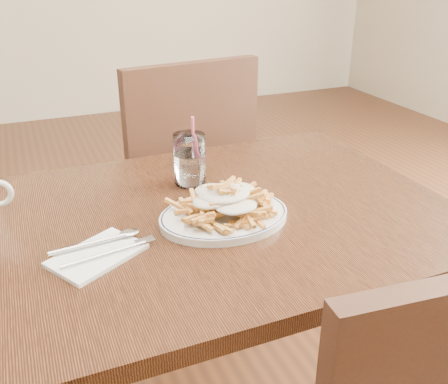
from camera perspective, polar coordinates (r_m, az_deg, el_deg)
name	(u,v)px	position (r m, az deg, el deg)	size (l,w,h in m)	color
table	(194,244)	(1.18, -3.44, -5.94)	(1.20, 0.80, 0.75)	black
chair_far	(181,179)	(1.79, -4.97, 1.52)	(0.51, 0.51, 0.99)	#311A10
fries_plate	(224,216)	(1.11, 0.00, -2.77)	(0.35, 0.32, 0.02)	white
loaded_fries	(224,198)	(1.09, 0.00, -0.73)	(0.25, 0.22, 0.07)	gold
napkin	(97,255)	(1.02, -14.30, -7.00)	(0.17, 0.11, 0.01)	white
cutlery	(96,250)	(1.02, -14.43, -6.45)	(0.22, 0.10, 0.01)	silver
water_glass	(190,162)	(1.28, -3.93, 3.44)	(0.08, 0.08, 0.18)	white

